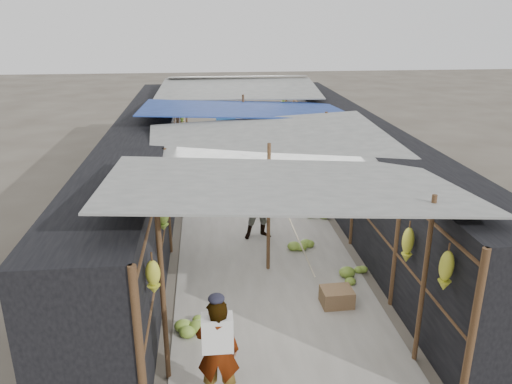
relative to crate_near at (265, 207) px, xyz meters
name	(u,v)px	position (x,y,z in m)	size (l,w,h in m)	color
ground	(294,368)	(-0.30, -6.05, -0.15)	(80.00, 80.00, 0.00)	#6B6356
aisle_slab	(251,206)	(-0.30, 0.45, -0.14)	(3.60, 16.00, 0.02)	#9E998E
stall_left	(146,168)	(-3.00, 0.45, 1.00)	(1.40, 15.00, 2.30)	black
stall_right	(353,162)	(2.40, 0.45, 1.00)	(1.40, 15.00, 2.30)	black
crate_near	(265,207)	(0.00, 0.00, 0.00)	(0.49, 0.39, 0.29)	brown
crate_mid	(337,297)	(0.72, -4.50, 0.02)	(0.54, 0.43, 0.32)	brown
crate_back	(218,166)	(-1.08, 3.92, -0.02)	(0.40, 0.33, 0.26)	brown
black_basin	(289,161)	(1.40, 4.39, -0.07)	(0.54, 0.54, 0.16)	black
vendor_elderly	(218,351)	(-1.40, -6.55, 0.61)	(0.55, 0.36, 1.52)	silver
shopper_blue	(262,205)	(-0.26, -1.55, 0.67)	(0.79, 0.61, 1.62)	#2151A7
vendor_seated	(304,198)	(0.97, -0.22, 0.29)	(0.56, 0.32, 0.86)	#504845
market_canopy	(251,115)	(-0.27, 0.79, 2.26)	(5.62, 15.20, 2.77)	brown
hanging_bananas	(254,153)	(-0.29, -0.23, 1.52)	(3.96, 14.11, 0.88)	gold
floor_bananas	(264,216)	(-0.10, -0.58, -0.01)	(3.58, 10.13, 0.31)	olive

